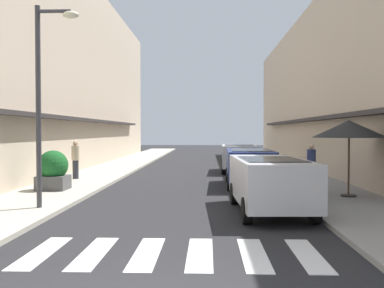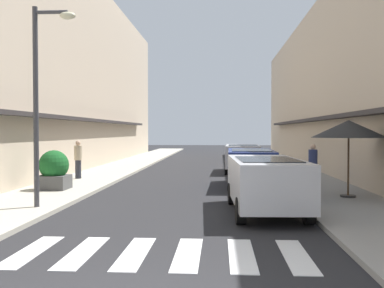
{
  "view_description": "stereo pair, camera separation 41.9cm",
  "coord_description": "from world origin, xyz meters",
  "px_view_note": "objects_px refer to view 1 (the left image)",
  "views": [
    {
      "loc": [
        0.61,
        -5.01,
        2.18
      ],
      "look_at": [
        0.03,
        11.18,
        1.72
      ],
      "focal_mm": 41.6,
      "sensor_mm": 36.0,
      "label": 1
    },
    {
      "loc": [
        1.03,
        -4.99,
        2.18
      ],
      "look_at": [
        0.03,
        11.18,
        1.72
      ],
      "focal_mm": 41.6,
      "sensor_mm": 36.0,
      "label": 2
    }
  ],
  "objects_px": {
    "parked_car_mid": "(250,163)",
    "parked_car_far": "(239,155)",
    "pedestrian_walking_far": "(75,159)",
    "cafe_umbrella": "(349,129)",
    "pedestrian_walking_near": "(311,163)",
    "parked_car_near": "(270,179)",
    "planter_midblock": "(53,170)",
    "street_lamp": "(45,85)"
  },
  "relations": [
    {
      "from": "parked_car_mid",
      "to": "parked_car_far",
      "type": "distance_m",
      "value": 6.23
    },
    {
      "from": "pedestrian_walking_far",
      "to": "cafe_umbrella",
      "type": "bearing_deg",
      "value": 13.7
    },
    {
      "from": "pedestrian_walking_near",
      "to": "parked_car_near",
      "type": "bearing_deg",
      "value": 127.83
    },
    {
      "from": "parked_car_near",
      "to": "cafe_umbrella",
      "type": "xyz_separation_m",
      "value": [
        2.81,
        2.35,
        1.33
      ]
    },
    {
      "from": "parked_car_near",
      "to": "parked_car_mid",
      "type": "height_order",
      "value": "same"
    },
    {
      "from": "parked_car_far",
      "to": "pedestrian_walking_far",
      "type": "relative_size",
      "value": 2.56
    },
    {
      "from": "cafe_umbrella",
      "to": "planter_midblock",
      "type": "distance_m",
      "value": 10.13
    },
    {
      "from": "street_lamp",
      "to": "pedestrian_walking_near",
      "type": "relative_size",
      "value": 3.47
    },
    {
      "from": "planter_midblock",
      "to": "parked_car_near",
      "type": "bearing_deg",
      "value": -27.07
    },
    {
      "from": "planter_midblock",
      "to": "cafe_umbrella",
      "type": "bearing_deg",
      "value": -7.44
    },
    {
      "from": "parked_car_mid",
      "to": "cafe_umbrella",
      "type": "relative_size",
      "value": 1.79
    },
    {
      "from": "pedestrian_walking_near",
      "to": "pedestrian_walking_far",
      "type": "bearing_deg",
      "value": 51.52
    },
    {
      "from": "street_lamp",
      "to": "cafe_umbrella",
      "type": "distance_m",
      "value": 9.24
    },
    {
      "from": "pedestrian_walking_near",
      "to": "pedestrian_walking_far",
      "type": "distance_m",
      "value": 9.95
    },
    {
      "from": "planter_midblock",
      "to": "parked_car_mid",
      "type": "bearing_deg",
      "value": 16.55
    },
    {
      "from": "parked_car_far",
      "to": "parked_car_mid",
      "type": "bearing_deg",
      "value": -90.0
    },
    {
      "from": "cafe_umbrella",
      "to": "pedestrian_walking_near",
      "type": "relative_size",
      "value": 1.54
    },
    {
      "from": "parked_car_mid",
      "to": "planter_midblock",
      "type": "relative_size",
      "value": 3.1
    },
    {
      "from": "cafe_umbrella",
      "to": "pedestrian_walking_far",
      "type": "xyz_separation_m",
      "value": [
        -10.23,
        4.91,
        -1.26
      ]
    },
    {
      "from": "parked_car_near",
      "to": "parked_car_far",
      "type": "relative_size",
      "value": 1.05
    },
    {
      "from": "parked_car_far",
      "to": "parked_car_near",
      "type": "bearing_deg",
      "value": -90.0
    },
    {
      "from": "pedestrian_walking_far",
      "to": "pedestrian_walking_near",
      "type": "bearing_deg",
      "value": 29.99
    },
    {
      "from": "parked_car_near",
      "to": "pedestrian_walking_far",
      "type": "relative_size",
      "value": 2.68
    },
    {
      "from": "cafe_umbrella",
      "to": "pedestrian_walking_far",
      "type": "bearing_deg",
      "value": 154.35
    },
    {
      "from": "cafe_umbrella",
      "to": "pedestrian_walking_far",
      "type": "height_order",
      "value": "cafe_umbrella"
    },
    {
      "from": "pedestrian_walking_far",
      "to": "planter_midblock",
      "type": "bearing_deg",
      "value": -46.13
    },
    {
      "from": "parked_car_mid",
      "to": "planter_midblock",
      "type": "bearing_deg",
      "value": -163.45
    },
    {
      "from": "pedestrian_walking_near",
      "to": "parked_car_mid",
      "type": "bearing_deg",
      "value": 57.91
    },
    {
      "from": "parked_car_far",
      "to": "planter_midblock",
      "type": "xyz_separation_m",
      "value": [
        -7.13,
        -8.35,
        -0.12
      ]
    },
    {
      "from": "parked_car_mid",
      "to": "planter_midblock",
      "type": "xyz_separation_m",
      "value": [
        -7.13,
        -2.12,
        -0.12
      ]
    },
    {
      "from": "pedestrian_walking_near",
      "to": "pedestrian_walking_far",
      "type": "xyz_separation_m",
      "value": [
        -9.82,
        1.62,
        0.06
      ]
    },
    {
      "from": "pedestrian_walking_near",
      "to": "pedestrian_walking_far",
      "type": "relative_size",
      "value": 0.94
    },
    {
      "from": "street_lamp",
      "to": "pedestrian_walking_far",
      "type": "height_order",
      "value": "street_lamp"
    },
    {
      "from": "parked_car_far",
      "to": "pedestrian_walking_far",
      "type": "xyz_separation_m",
      "value": [
        -7.42,
        -4.74,
        0.07
      ]
    },
    {
      "from": "street_lamp",
      "to": "pedestrian_walking_near",
      "type": "height_order",
      "value": "street_lamp"
    },
    {
      "from": "cafe_umbrella",
      "to": "parked_car_near",
      "type": "bearing_deg",
      "value": -140.15
    },
    {
      "from": "cafe_umbrella",
      "to": "pedestrian_walking_far",
      "type": "relative_size",
      "value": 1.45
    },
    {
      "from": "parked_car_far",
      "to": "planter_midblock",
      "type": "relative_size",
      "value": 3.04
    },
    {
      "from": "parked_car_mid",
      "to": "parked_car_near",
      "type": "bearing_deg",
      "value": -90.0
    },
    {
      "from": "cafe_umbrella",
      "to": "pedestrian_walking_far",
      "type": "distance_m",
      "value": 11.42
    },
    {
      "from": "pedestrian_walking_near",
      "to": "cafe_umbrella",
      "type": "bearing_deg",
      "value": 158.01
    },
    {
      "from": "street_lamp",
      "to": "cafe_umbrella",
      "type": "height_order",
      "value": "street_lamp"
    }
  ]
}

